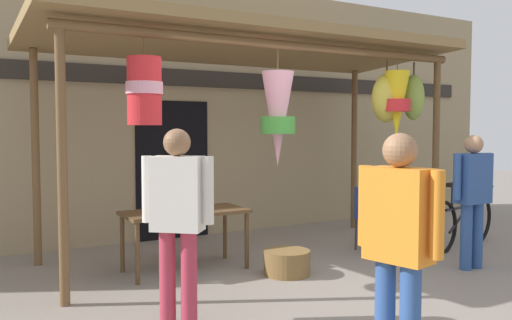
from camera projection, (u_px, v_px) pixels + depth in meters
ground_plane at (292, 278)px, 5.72m from camera, size 30.00×30.00×0.00m
shop_facade at (190, 110)px, 7.99m from camera, size 12.25×0.29×3.77m
market_stall_canopy at (266, 63)px, 6.51m from camera, size 5.27×2.17×2.77m
display_table at (185, 217)px, 6.01m from camera, size 1.38×0.65×0.68m
flower_heap_on_table at (179, 204)px, 6.05m from camera, size 0.76×0.53×0.12m
folding_chair at (369, 214)px, 6.89m from camera, size 0.49×0.49×0.84m
wicker_basket_by_table at (287, 262)px, 5.87m from camera, size 0.51×0.51×0.27m
parked_bicycle at (462, 222)px, 7.19m from camera, size 1.72×0.54×0.92m
vendor_in_orange at (473, 191)px, 6.07m from camera, size 0.59×0.23×1.53m
customer_foreground at (399, 238)px, 3.32m from camera, size 0.31×0.58×1.58m
shopper_by_bananas at (178, 212)px, 4.25m from camera, size 0.47×0.43×1.60m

